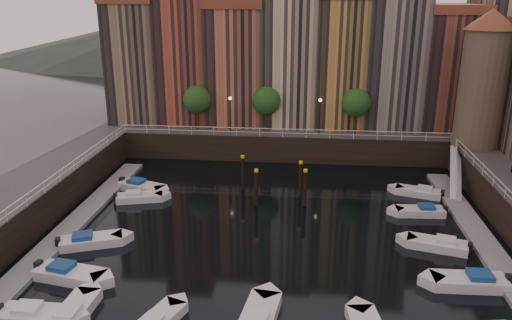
# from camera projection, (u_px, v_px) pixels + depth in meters

# --- Properties ---
(ground) EXTENTS (200.00, 200.00, 0.00)m
(ground) POSITION_uv_depth(u_px,v_px,m) (272.00, 225.00, 41.05)
(ground) COLOR black
(ground) RESTS_ON ground
(quay_far) EXTENTS (80.00, 20.00, 3.00)m
(quay_far) POSITION_uv_depth(u_px,v_px,m) (286.00, 127.00, 65.11)
(quay_far) COLOR black
(quay_far) RESTS_ON ground
(dock_left) EXTENTS (2.00, 28.00, 0.35)m
(dock_left) POSITION_uv_depth(u_px,v_px,m) (78.00, 220.00, 41.59)
(dock_left) COLOR gray
(dock_left) RESTS_ON ground
(dock_right) EXTENTS (2.00, 28.00, 0.35)m
(dock_right) POSITION_uv_depth(u_px,v_px,m) (481.00, 238.00, 38.51)
(dock_right) COLOR gray
(dock_right) RESTS_ON ground
(mountains) EXTENTS (145.00, 100.00, 18.00)m
(mountains) POSITION_uv_depth(u_px,v_px,m) (305.00, 31.00, 142.16)
(mountains) COLOR #2D382D
(mountains) RESTS_ON ground
(far_terrace) EXTENTS (48.70, 10.30, 17.50)m
(far_terrace) POSITION_uv_depth(u_px,v_px,m) (315.00, 57.00, 59.43)
(far_terrace) COLOR #816C52
(far_terrace) RESTS_ON quay_far
(corner_tower) EXTENTS (5.20, 5.20, 13.80)m
(corner_tower) POSITION_uv_depth(u_px,v_px,m) (484.00, 77.00, 49.59)
(corner_tower) COLOR #6B5B4C
(corner_tower) RESTS_ON quay_right
(promenade_trees) EXTENTS (21.20, 3.20, 5.20)m
(promenade_trees) POSITION_uv_depth(u_px,v_px,m) (272.00, 101.00, 56.26)
(promenade_trees) COLOR black
(promenade_trees) RESTS_ON quay_far
(street_lamps) EXTENTS (10.36, 0.36, 4.18)m
(street_lamps) POSITION_uv_depth(u_px,v_px,m) (275.00, 109.00, 55.50)
(street_lamps) COLOR black
(street_lamps) RESTS_ON quay_far
(railings) EXTENTS (36.08, 34.04, 0.52)m
(railings) POSITION_uv_depth(u_px,v_px,m) (277.00, 163.00, 44.46)
(railings) COLOR white
(railings) RESTS_ON ground
(gangway) EXTENTS (2.78, 8.32, 3.73)m
(gangway) POSITION_uv_depth(u_px,v_px,m) (456.00, 170.00, 48.25)
(gangway) COLOR white
(gangway) RESTS_ON ground
(mooring_pilings) EXTENTS (6.36, 4.11, 3.78)m
(mooring_pilings) POSITION_uv_depth(u_px,v_px,m) (276.00, 182.00, 45.77)
(mooring_pilings) COLOR black
(mooring_pilings) RESTS_ON ground
(boat_left_0) EXTENTS (4.82, 1.80, 1.10)m
(boat_left_0) POSITION_uv_depth(u_px,v_px,m) (36.00, 315.00, 28.94)
(boat_left_0) COLOR silver
(boat_left_0) RESTS_ON ground
(boat_left_1) EXTENTS (5.20, 2.70, 1.17)m
(boat_left_1) POSITION_uv_depth(u_px,v_px,m) (69.00, 274.00, 33.17)
(boat_left_1) COLOR silver
(boat_left_1) RESTS_ON ground
(boat_left_2) EXTENTS (4.89, 3.28, 1.10)m
(boat_left_2) POSITION_uv_depth(u_px,v_px,m) (90.00, 241.00, 37.64)
(boat_left_2) COLOR silver
(boat_left_2) RESTS_ON ground
(boat_left_3) EXTENTS (4.51, 2.62, 1.01)m
(boat_left_3) POSITION_uv_depth(u_px,v_px,m) (138.00, 197.00, 45.80)
(boat_left_3) COLOR silver
(boat_left_3) RESTS_ON ground
(boat_left_4) EXTENTS (5.02, 3.27, 1.13)m
(boat_left_4) POSITION_uv_depth(u_px,v_px,m) (141.00, 187.00, 48.22)
(boat_left_4) COLOR silver
(boat_left_4) RESTS_ON ground
(boat_right_1) EXTENTS (5.07, 1.96, 1.16)m
(boat_right_1) POSITION_uv_depth(u_px,v_px,m) (471.00, 282.00, 32.28)
(boat_right_1) COLOR silver
(boat_right_1) RESTS_ON ground
(boat_right_2) EXTENTS (4.71, 2.77, 1.06)m
(boat_right_2) POSITION_uv_depth(u_px,v_px,m) (439.00, 244.00, 37.14)
(boat_right_2) COLOR silver
(boat_right_2) RESTS_ON ground
(boat_right_3) EXTENTS (4.38, 1.81, 1.00)m
(boat_right_3) POSITION_uv_depth(u_px,v_px,m) (421.00, 211.00, 42.87)
(boat_right_3) COLOR silver
(boat_right_3) RESTS_ON ground
(boat_right_4) EXTENTS (4.50, 2.82, 1.01)m
(boat_right_4) POSITION_uv_depth(u_px,v_px,m) (419.00, 192.00, 46.98)
(boat_right_4) COLOR silver
(boat_right_4) RESTS_ON ground
(boat_near_0) EXTENTS (1.81, 4.69, 1.07)m
(boat_near_0) POSITION_uv_depth(u_px,v_px,m) (73.00, 314.00, 29.10)
(boat_near_0) COLOR silver
(boat_near_0) RESTS_ON ground
(boat_near_2) EXTENTS (2.53, 5.34, 1.20)m
(boat_near_2) POSITION_uv_depth(u_px,v_px,m) (258.00, 320.00, 28.44)
(boat_near_2) COLOR silver
(boat_near_2) RESTS_ON ground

